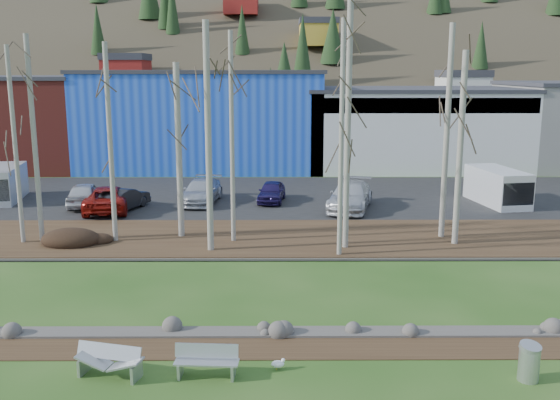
{
  "coord_description": "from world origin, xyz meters",
  "views": [
    {
      "loc": [
        0.31,
        -15.7,
        8.38
      ],
      "look_at": [
        0.46,
        12.23,
        2.5
      ],
      "focal_mm": 40.0,
      "sensor_mm": 36.0,
      "label": 1
    }
  ],
  "objects_px": {
    "car_4": "(272,192)",
    "van_grey": "(2,184)",
    "litter_bin": "(529,364)",
    "van_white": "(499,187)",
    "seagull": "(278,364)",
    "car_3": "(201,191)",
    "bench_damaged": "(110,361)",
    "car_0": "(85,194)",
    "bench_intact": "(207,361)",
    "car_2": "(109,198)",
    "car_5": "(350,196)",
    "car_1": "(123,199)"
  },
  "relations": [
    {
      "from": "car_4",
      "to": "van_white",
      "type": "bearing_deg",
      "value": 3.19
    },
    {
      "from": "bench_damaged",
      "to": "seagull",
      "type": "distance_m",
      "value": 4.71
    },
    {
      "from": "litter_bin",
      "to": "car_4",
      "type": "relative_size",
      "value": 0.26
    },
    {
      "from": "car_2",
      "to": "car_4",
      "type": "bearing_deg",
      "value": -172.98
    },
    {
      "from": "bench_intact",
      "to": "car_3",
      "type": "distance_m",
      "value": 22.56
    },
    {
      "from": "car_1",
      "to": "car_4",
      "type": "bearing_deg",
      "value": -146.84
    },
    {
      "from": "car_3",
      "to": "car_5",
      "type": "height_order",
      "value": "car_5"
    },
    {
      "from": "car_4",
      "to": "van_grey",
      "type": "xyz_separation_m",
      "value": [
        -17.16,
        0.32,
        0.44
      ]
    },
    {
      "from": "seagull",
      "to": "car_5",
      "type": "height_order",
      "value": "car_5"
    },
    {
      "from": "bench_intact",
      "to": "car_0",
      "type": "relative_size",
      "value": 0.42
    },
    {
      "from": "seagull",
      "to": "van_white",
      "type": "bearing_deg",
      "value": 40.62
    },
    {
      "from": "bench_damaged",
      "to": "van_grey",
      "type": "xyz_separation_m",
      "value": [
        -12.83,
        22.96,
        0.79
      ]
    },
    {
      "from": "car_2",
      "to": "car_4",
      "type": "height_order",
      "value": "car_2"
    },
    {
      "from": "litter_bin",
      "to": "car_2",
      "type": "xyz_separation_m",
      "value": [
        -16.87,
        20.5,
        0.39
      ]
    },
    {
      "from": "van_grey",
      "to": "car_4",
      "type": "bearing_deg",
      "value": -10.53
    },
    {
      "from": "litter_bin",
      "to": "car_3",
      "type": "relative_size",
      "value": 0.19
    },
    {
      "from": "car_0",
      "to": "van_white",
      "type": "xyz_separation_m",
      "value": [
        25.54,
        0.33,
        0.35
      ]
    },
    {
      "from": "van_white",
      "to": "van_grey",
      "type": "relative_size",
      "value": 1.0
    },
    {
      "from": "car_4",
      "to": "van_grey",
      "type": "height_order",
      "value": "van_grey"
    },
    {
      "from": "bench_damaged",
      "to": "car_1",
      "type": "xyz_separation_m",
      "value": [
        -4.48,
        20.27,
        0.38
      ]
    },
    {
      "from": "car_4",
      "to": "van_white",
      "type": "distance_m",
      "value": 14.12
    },
    {
      "from": "car_0",
      "to": "car_3",
      "type": "relative_size",
      "value": 0.87
    },
    {
      "from": "litter_bin",
      "to": "van_white",
      "type": "xyz_separation_m",
      "value": [
        6.87,
        22.1,
        0.74
      ]
    },
    {
      "from": "bench_intact",
      "to": "car_3",
      "type": "relative_size",
      "value": 0.36
    },
    {
      "from": "litter_bin",
      "to": "van_grey",
      "type": "relative_size",
      "value": 0.19
    },
    {
      "from": "bench_damaged",
      "to": "seagull",
      "type": "height_order",
      "value": "bench_damaged"
    },
    {
      "from": "bench_damaged",
      "to": "car_3",
      "type": "xyz_separation_m",
      "value": [
        -0.07,
        22.34,
        0.43
      ]
    },
    {
      "from": "car_3",
      "to": "litter_bin",
      "type": "bearing_deg",
      "value": -57.34
    },
    {
      "from": "litter_bin",
      "to": "van_white",
      "type": "relative_size",
      "value": 0.19
    },
    {
      "from": "bench_intact",
      "to": "van_grey",
      "type": "relative_size",
      "value": 0.35
    },
    {
      "from": "bench_intact",
      "to": "car_1",
      "type": "xyz_separation_m",
      "value": [
        -7.18,
        20.32,
        0.37
      ]
    },
    {
      "from": "car_0",
      "to": "car_5",
      "type": "relative_size",
      "value": 0.78
    },
    {
      "from": "car_5",
      "to": "car_1",
      "type": "bearing_deg",
      "value": -164.76
    },
    {
      "from": "car_5",
      "to": "car_4",
      "type": "bearing_deg",
      "value": 169.92
    },
    {
      "from": "bench_intact",
      "to": "seagull",
      "type": "distance_m",
      "value": 2.04
    },
    {
      "from": "van_grey",
      "to": "van_white",
      "type": "bearing_deg",
      "value": -11.64
    },
    {
      "from": "car_1",
      "to": "car_2",
      "type": "relative_size",
      "value": 0.77
    },
    {
      "from": "car_3",
      "to": "car_4",
      "type": "relative_size",
      "value": 1.33
    },
    {
      "from": "seagull",
      "to": "van_grey",
      "type": "bearing_deg",
      "value": 110.98
    },
    {
      "from": "bench_damaged",
      "to": "car_5",
      "type": "relative_size",
      "value": 0.36
    },
    {
      "from": "car_0",
      "to": "car_4",
      "type": "bearing_deg",
      "value": 178.84
    },
    {
      "from": "bench_intact",
      "to": "seagull",
      "type": "height_order",
      "value": "bench_intact"
    },
    {
      "from": "bench_damaged",
      "to": "car_4",
      "type": "bearing_deg",
      "value": 93.94
    },
    {
      "from": "car_4",
      "to": "bench_intact",
      "type": "bearing_deg",
      "value": -87.4
    },
    {
      "from": "bench_damaged",
      "to": "car_2",
      "type": "height_order",
      "value": "car_2"
    },
    {
      "from": "car_3",
      "to": "car_5",
      "type": "relative_size",
      "value": 0.9
    },
    {
      "from": "litter_bin",
      "to": "car_1",
      "type": "xyz_separation_m",
      "value": [
        -16.02,
        20.6,
        0.32
      ]
    },
    {
      "from": "bench_intact",
      "to": "van_white",
      "type": "relative_size",
      "value": 0.35
    },
    {
      "from": "litter_bin",
      "to": "car_2",
      "type": "height_order",
      "value": "car_2"
    },
    {
      "from": "seagull",
      "to": "car_3",
      "type": "xyz_separation_m",
      "value": [
        -4.76,
        22.01,
        0.69
      ]
    }
  ]
}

